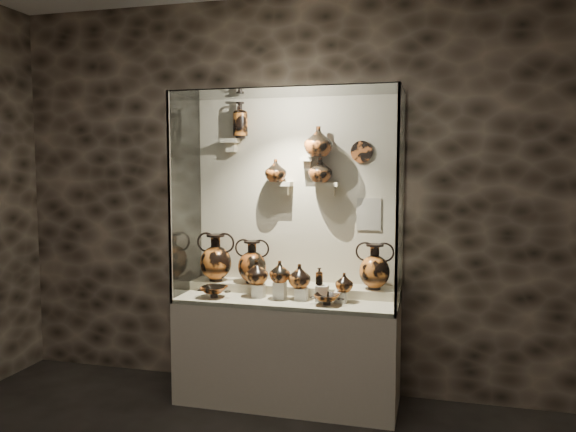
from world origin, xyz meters
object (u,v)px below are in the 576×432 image
object	(u,v)px
amphora_mid	(252,262)
jug_c	(299,276)
lekythos_small	(319,275)
amphora_right	(375,266)
amphora_left	(216,257)
jug_b	(280,272)
kylix_left	(214,291)
ovoid_vase_b	(318,141)
ovoid_vase_a	(276,170)
lekythos_tall	(240,118)
jug_a	(257,272)
jug_e	(344,282)
ovoid_vase_c	(320,170)
kylix_right	(327,298)

from	to	relation	value
amphora_mid	jug_c	bearing A→B (deg)	-23.73
lekythos_small	amphora_mid	bearing A→B (deg)	146.61
amphora_right	amphora_left	bearing A→B (deg)	-163.64
jug_b	jug_c	world-z (taller)	jug_b
kylix_left	ovoid_vase_b	bearing A→B (deg)	-0.58
amphora_mid	ovoid_vase_a	size ratio (longest dim) A/B	1.90
lekythos_tall	ovoid_vase_a	bearing A→B (deg)	-8.76
jug_a	jug_e	bearing A→B (deg)	17.12
jug_a	jug_c	size ratio (longest dim) A/B	1.03
amphora_left	ovoid_vase_a	world-z (taller)	ovoid_vase_a
jug_e	kylix_left	world-z (taller)	jug_e
jug_a	ovoid_vase_b	world-z (taller)	ovoid_vase_b
jug_b	ovoid_vase_c	distance (m)	0.85
amphora_left	ovoid_vase_a	size ratio (longest dim) A/B	2.14
amphora_right	kylix_left	world-z (taller)	amphora_right
amphora_right	lekythos_tall	bearing A→B (deg)	-168.16
jug_a	ovoid_vase_a	world-z (taller)	ovoid_vase_a
kylix_right	amphora_left	bearing A→B (deg)	179.66
jug_a	ovoid_vase_a	xyz separation A→B (m)	(0.08, 0.24, 0.79)
kylix_left	ovoid_vase_a	distance (m)	1.07
kylix_left	amphora_mid	bearing A→B (deg)	28.19
amphora_left	jug_c	world-z (taller)	amphora_left
ovoid_vase_c	jug_c	bearing A→B (deg)	-115.71
amphora_mid	lekythos_tall	distance (m)	1.17
amphora_left	jug_b	world-z (taller)	amphora_left
jug_c	ovoid_vase_c	distance (m)	0.84
jug_e	ovoid_vase_b	size ratio (longest dim) A/B	0.60
amphora_left	amphora_mid	distance (m)	0.31
jug_b	jug_c	size ratio (longest dim) A/B	0.90
lekythos_small	ovoid_vase_b	world-z (taller)	ovoid_vase_b
jug_b	ovoid_vase_a	world-z (taller)	ovoid_vase_a
kylix_left	kylix_right	world-z (taller)	kylix_left
jug_c	jug_e	distance (m)	0.35
ovoid_vase_c	jug_e	bearing A→B (deg)	-45.25
amphora_mid	jug_a	world-z (taller)	amphora_mid
jug_a	jug_e	world-z (taller)	jug_a
amphora_left	lekythos_small	world-z (taller)	amphora_left
amphora_left	lekythos_small	distance (m)	0.93
amphora_mid	amphora_right	bearing A→B (deg)	-1.61
jug_c	jug_a	bearing A→B (deg)	174.84
jug_a	jug_c	xyz separation A→B (m)	(0.34, 0.00, -0.01)
amphora_left	lekythos_small	size ratio (longest dim) A/B	2.59
amphora_right	lekythos_tall	xyz separation A→B (m)	(-1.11, 0.08, 1.16)
amphora_mid	kylix_right	world-z (taller)	amphora_mid
jug_e	jug_a	bearing A→B (deg)	-178.24
jug_c	lekythos_small	xyz separation A→B (m)	(0.16, -0.01, 0.01)
amphora_right	ovoid_vase_a	size ratio (longest dim) A/B	1.95
kylix_left	kylix_right	xyz separation A→B (m)	(0.89, -0.01, -0.00)
jug_c	kylix_left	size ratio (longest dim) A/B	0.69
jug_a	jug_b	bearing A→B (deg)	8.23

